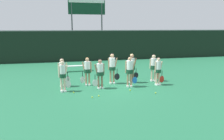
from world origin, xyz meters
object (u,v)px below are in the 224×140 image
tennis_ball_0 (92,97)px  player_3 (158,69)px  bench_courtside (77,66)px  player_0 (63,74)px  player_8 (154,65)px  scoreboard (87,13)px  player_7 (132,66)px  tennis_ball_1 (156,93)px  player_1 (100,71)px  tennis_ball_2 (74,92)px  tennis_ball_3 (99,96)px  tennis_ball_4 (130,90)px  player_4 (62,70)px  player_2 (130,69)px  player_5 (87,69)px  player_6 (112,66)px

tennis_ball_0 → player_3: bearing=20.0°
bench_courtside → player_0: 5.29m
player_8 → tennis_ball_0: size_ratio=25.02×
scoreboard → player_7: 11.80m
player_0 → tennis_ball_1: player_0 is taller
tennis_ball_1 → bench_courtside: bearing=117.9°
player_1 → tennis_ball_2: size_ratio=24.12×
tennis_ball_1 → tennis_ball_3: tennis_ball_1 is taller
tennis_ball_2 → tennis_ball_4: 2.94m
player_0 → player_4: 1.00m
player_0 → tennis_ball_1: 4.84m
scoreboard → tennis_ball_4: 13.59m
scoreboard → tennis_ball_2: scoreboard is taller
player_0 → player_3: size_ratio=1.01×
player_7 → tennis_ball_0: size_ratio=26.19×
player_0 → player_2: (3.63, 0.10, 0.05)m
tennis_ball_0 → player_0: bearing=134.1°
player_5 → tennis_ball_1: bearing=-24.8°
player_0 → player_7: player_7 is taller
scoreboard → tennis_ball_2: (-2.24, -12.46, -4.70)m
player_7 → tennis_ball_3: size_ratio=26.62×
tennis_ball_1 → player_4: bearing=152.3°
player_3 → player_5: same height
player_1 → tennis_ball_0: bearing=-121.8°
player_8 → tennis_ball_1: size_ratio=24.80×
player_8 → bench_courtside: bearing=143.5°
player_2 → tennis_ball_2: 3.31m
scoreboard → tennis_ball_2: size_ratio=89.33×
player_3 → player_5: 4.05m
player_3 → tennis_ball_1: size_ratio=24.00×
player_5 → tennis_ball_2: bearing=-111.3°
player_7 → tennis_ball_3: bearing=-146.6°
player_4 → player_5: size_ratio=1.00×
player_6 → player_7: (1.19, -0.06, -0.04)m
player_8 → tennis_ball_4: player_8 is taller
player_8 → tennis_ball_1: (-0.91, -2.39, -0.96)m
player_8 → tennis_ball_4: size_ratio=23.43×
player_4 → tennis_ball_3: size_ratio=24.63×
scoreboard → player_6: size_ratio=3.34×
tennis_ball_3 → tennis_ball_4: (1.77, 0.56, 0.00)m
player_4 → player_8: player_8 is taller
bench_courtside → tennis_ball_4: size_ratio=29.06×
tennis_ball_1 → tennis_ball_2: 4.17m
player_5 → bench_courtside: bearing=105.7°
player_5 → tennis_ball_3: bearing=-71.0°
tennis_ball_2 → tennis_ball_3: 1.43m
player_8 → player_3: bearing=-90.0°
player_8 → tennis_ball_1: player_8 is taller
player_7 → tennis_ball_0: (-2.72, -2.30, -1.01)m
player_6 → tennis_ball_2: (-2.35, -1.39, -1.05)m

